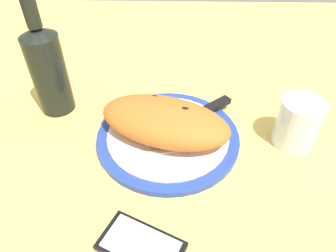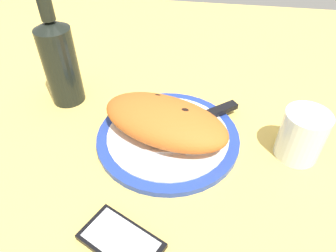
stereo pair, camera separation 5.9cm
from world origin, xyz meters
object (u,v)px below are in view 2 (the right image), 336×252
Objects in this scene: plate at (168,137)px; water_glass at (301,137)px; fork at (169,151)px; wine_bottle at (59,60)px; smartphone at (121,241)px; knife at (207,116)px; calzone at (165,121)px.

water_glass is (24.24, 0.13, 3.43)cm from plate.
wine_bottle reaches higher than fork.
fork reaches higher than smartphone.
plate is 1.55× the size of knife.
calzone is 1.63× the size of fork.
knife is 1.88× the size of water_glass.
smartphone is 1.42× the size of water_glass.
knife is (7.72, 6.15, -2.77)cm from calzone.
plate is 4.92cm from fork.
calzone is 10.25cm from knife.
knife is 0.67× the size of wine_bottle.
calzone is at bearing 83.26° from smartphone.
water_glass reaches higher than knife.
water_glass is at bearing 0.57° from calzone.
calzone is at bearing -169.16° from plate.
smartphone is at bearing -56.55° from wine_bottle.
smartphone is 39.68cm from wine_bottle.
fork is 0.64× the size of wine_bottle.
wine_bottle is at bearing 169.01° from water_glass.
knife is at bearing 161.03° from water_glass.
calzone is 2.05× the size of smartphone.
knife is (7.08, 6.02, 1.28)cm from plate.
fork is at bearing -119.82° from knife.
fork is 18.33cm from smartphone.
smartphone is (-10.37, -28.56, -1.44)cm from knife.
fork is (1.55, -4.61, -3.06)cm from calzone.
water_glass reaches higher than plate.
calzone is 5.75cm from fork.
plate is 1.04× the size of wine_bottle.
water_glass is (23.33, 4.86, 2.44)cm from fork.
smartphone is at bearing -103.27° from fork.
knife is 1.32× the size of smartphone.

